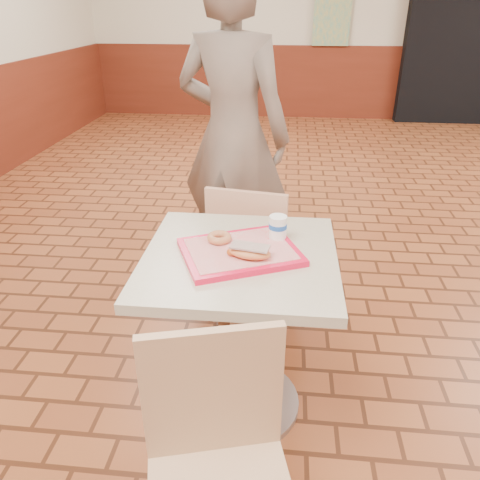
# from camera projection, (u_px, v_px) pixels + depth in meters

# --- Properties ---
(corridor_doorway) EXTENTS (1.60, 0.22, 2.20)m
(corridor_doorway) POSITION_uv_depth(u_px,v_px,m) (467.00, 39.00, 6.26)
(corridor_doorway) COLOR black
(corridor_doorway) RESTS_ON ground
(main_table) EXTENTS (0.70, 0.70, 0.74)m
(main_table) POSITION_uv_depth(u_px,v_px,m) (240.00, 309.00, 1.82)
(main_table) COLOR #B3AB90
(main_table) RESTS_ON ground
(chair_main_front) EXTENTS (0.47, 0.47, 0.83)m
(chair_main_front) POSITION_uv_depth(u_px,v_px,m) (219.00, 465.00, 1.25)
(chair_main_front) COLOR tan
(chair_main_front) RESTS_ON ground
(chair_main_back) EXTENTS (0.43, 0.43, 0.82)m
(chair_main_back) POSITION_uv_depth(u_px,v_px,m) (251.00, 252.00, 2.31)
(chair_main_back) COLOR #DAA583
(chair_main_back) RESTS_ON ground
(customer) EXTENTS (0.75, 0.60, 1.79)m
(customer) POSITION_uv_depth(u_px,v_px,m) (233.00, 136.00, 2.59)
(customer) COLOR #74655A
(customer) RESTS_ON ground
(serving_tray) EXTENTS (0.41, 0.32, 0.03)m
(serving_tray) POSITION_uv_depth(u_px,v_px,m) (240.00, 252.00, 1.70)
(serving_tray) COLOR red
(serving_tray) RESTS_ON main_table
(ring_donut) EXTENTS (0.12, 0.12, 0.03)m
(ring_donut) POSITION_uv_depth(u_px,v_px,m) (219.00, 238.00, 1.74)
(ring_donut) COLOR #BB6F44
(ring_donut) RESTS_ON serving_tray
(long_john_donut) EXTENTS (0.16, 0.10, 0.05)m
(long_john_donut) POSITION_uv_depth(u_px,v_px,m) (249.00, 252.00, 1.62)
(long_john_donut) COLOR #D7753F
(long_john_donut) RESTS_ON serving_tray
(paper_cup) EXTENTS (0.07, 0.07, 0.09)m
(paper_cup) POSITION_uv_depth(u_px,v_px,m) (278.00, 226.00, 1.76)
(paper_cup) COLOR white
(paper_cup) RESTS_ON serving_tray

